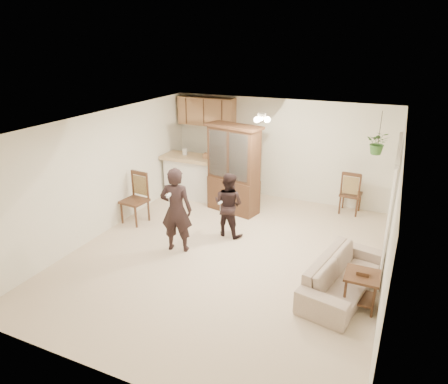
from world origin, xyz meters
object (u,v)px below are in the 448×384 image
at_px(sofa, 344,272).
at_px(chair_bar, 135,209).
at_px(child, 228,204).
at_px(chair_hutch_left, 244,186).
at_px(adult, 176,206).
at_px(chair_hutch_right, 350,201).
at_px(china_hutch, 234,170).
at_px(side_table, 361,290).

xyz_separation_m(sofa, chair_bar, (-4.60, 0.84, -0.05)).
bearing_deg(chair_bar, sofa, -3.51).
bearing_deg(sofa, child, 77.37).
height_order(child, chair_bar, child).
xyz_separation_m(child, chair_bar, (-2.13, -0.27, -0.36)).
height_order(sofa, chair_hutch_left, chair_hutch_left).
height_order(adult, chair_hutch_left, adult).
bearing_deg(chair_hutch_right, sofa, 99.25).
distance_m(chair_hutch_left, chair_hutch_right, 2.64).
relative_size(china_hutch, side_table, 3.33).
distance_m(china_hutch, chair_bar, 2.38).
xyz_separation_m(sofa, side_table, (0.29, -0.28, -0.08)).
xyz_separation_m(sofa, adult, (-3.12, 0.14, 0.53)).
relative_size(sofa, side_table, 3.04).
xyz_separation_m(child, chair_hutch_right, (2.15, 2.19, -0.38)).
relative_size(chair_bar, chair_hutch_right, 1.08).
bearing_deg(chair_hutch_left, chair_bar, -104.04).
distance_m(sofa, chair_bar, 4.68).
relative_size(child, chair_hutch_left, 1.28).
bearing_deg(side_table, chair_bar, 167.13).
bearing_deg(child, chair_hutch_left, -69.36).
bearing_deg(child, chair_hutch_right, -126.84).
height_order(sofa, chair_hutch_right, chair_hutch_right).
bearing_deg(china_hutch, child, -58.88).
xyz_separation_m(child, china_hutch, (-0.39, 1.20, 0.34)).
bearing_deg(chair_hutch_left, child, -56.87).
bearing_deg(child, adult, 64.21).
distance_m(chair_bar, chair_hutch_left, 2.91).
distance_m(side_table, chair_hutch_right, 3.64).
bearing_deg(adult, china_hutch, -110.22).
height_order(sofa, side_table, sofa).
xyz_separation_m(adult, china_hutch, (0.26, 2.17, 0.11)).
bearing_deg(child, china_hutch, -64.44).
relative_size(adult, china_hutch, 0.88).
relative_size(sofa, china_hutch, 0.91).
xyz_separation_m(china_hutch, side_table, (3.16, -2.59, -0.72)).
bearing_deg(side_table, china_hutch, 140.64).
relative_size(adult, chair_bar, 1.60).
bearing_deg(chair_hutch_left, sofa, -27.39).
bearing_deg(chair_hutch_right, side_table, 103.43).
bearing_deg(chair_bar, chair_hutch_right, 36.77).
relative_size(child, chair_bar, 1.20).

